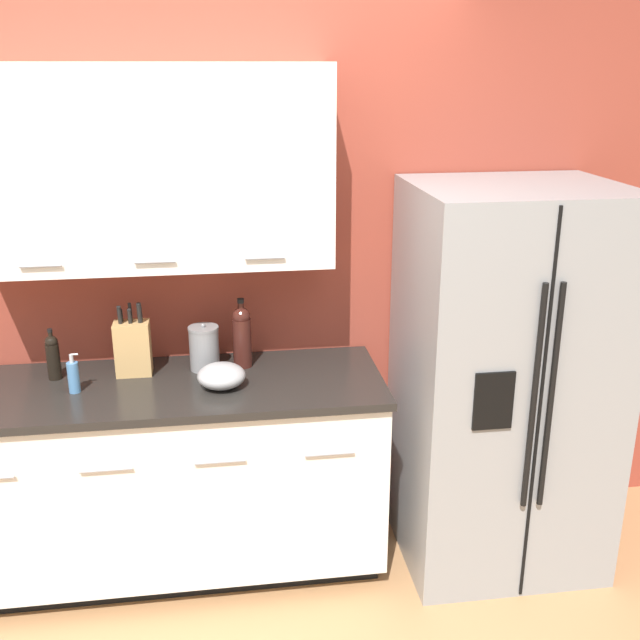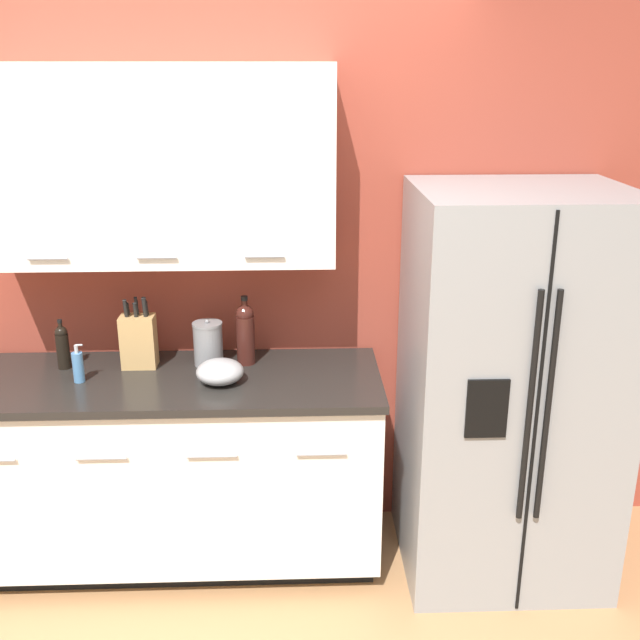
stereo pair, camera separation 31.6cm
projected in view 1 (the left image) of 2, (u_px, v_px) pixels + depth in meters
name	position (u px, v px, depth m)	size (l,w,h in m)	color
wall_back	(174.00, 250.00, 3.28)	(10.00, 0.39, 2.60)	#993D2D
counter_unit	(171.00, 476.00, 3.30)	(1.85, 0.64, 0.91)	black
refrigerator	(503.00, 380.00, 3.31)	(0.86, 0.78, 1.72)	gray
knife_block	(133.00, 347.00, 3.21)	(0.15, 0.10, 0.33)	tan
wine_bottle	(242.00, 335.00, 3.28)	(0.08, 0.08, 0.31)	#3D1914
soap_dispenser	(73.00, 377.00, 3.05)	(0.05, 0.05, 0.17)	#4C7FB2
oil_bottle	(53.00, 356.00, 3.17)	(0.06, 0.06, 0.23)	black
steel_canister	(204.00, 348.00, 3.27)	(0.13, 0.13, 0.21)	gray
mixing_bowl	(221.00, 376.00, 3.10)	(0.20, 0.20, 0.10)	#A3A3A5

